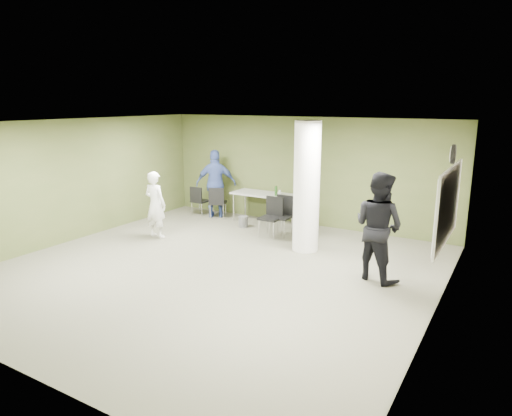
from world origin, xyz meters
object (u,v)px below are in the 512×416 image
Objects in this scene: chair_back_left at (199,199)px; man_black at (378,227)px; folding_table at (264,195)px; woman_white at (155,205)px; man_blue at (216,184)px.

man_black reaches higher than chair_back_left.
folding_table reaches higher than chair_back_left.
folding_table is 1.99m from chair_back_left.
folding_table is 2.01× the size of chair_back_left.
woman_white is at bearing 100.19° from chair_back_left.
man_blue reaches higher than chair_back_left.
man_black is 5.66m from man_blue.
woman_white is 5.30m from man_black.
man_blue is at bearing -173.58° from folding_table.
folding_table is at bearing -121.54° from woman_white.
man_blue is (0.11, 2.32, 0.15)m from woman_white.
man_blue reaches higher than folding_table.
woman_white is 0.80× the size of man_black.
woman_white reaches higher than chair_back_left.
chair_back_left is (-1.96, -0.29, -0.26)m from folding_table.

